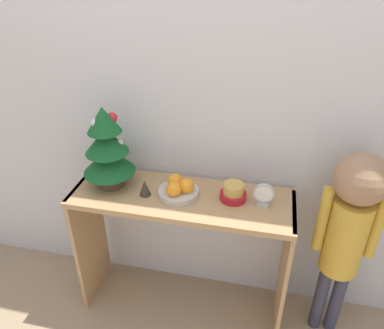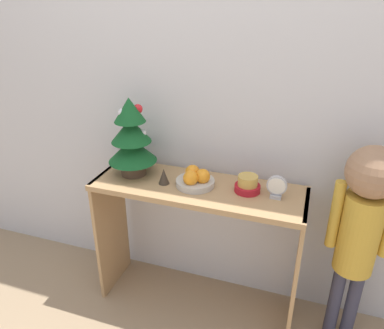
{
  "view_description": "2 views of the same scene",
  "coord_description": "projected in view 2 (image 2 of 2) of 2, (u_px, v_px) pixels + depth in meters",
  "views": [
    {
      "loc": [
        0.38,
        -1.29,
        1.88
      ],
      "look_at": [
        0.06,
        0.15,
        1.0
      ],
      "focal_mm": 35.0,
      "sensor_mm": 36.0,
      "label": 1
    },
    {
      "loc": [
        0.52,
        -1.45,
        1.73
      ],
      "look_at": [
        -0.03,
        0.17,
        0.92
      ],
      "focal_mm": 35.0,
      "sensor_mm": 36.0,
      "label": 2
    }
  ],
  "objects": [
    {
      "name": "console_table",
      "position": [
        198.0,
        217.0,
        2.03
      ],
      "size": [
        1.12,
        0.37,
        0.79
      ],
      "color": "tan",
      "rests_on": "ground_plane"
    },
    {
      "name": "figurine",
      "position": [
        164.0,
        176.0,
        1.96
      ],
      "size": [
        0.06,
        0.06,
        0.09
      ],
      "color": "#382D23",
      "rests_on": "console_table"
    },
    {
      "name": "desk_clock",
      "position": [
        277.0,
        187.0,
        1.82
      ],
      "size": [
        0.1,
        0.04,
        0.12
      ],
      "color": "#B2B2B7",
      "rests_on": "console_table"
    },
    {
      "name": "mini_tree",
      "position": [
        131.0,
        137.0,
        1.99
      ],
      "size": [
        0.26,
        0.26,
        0.43
      ],
      "color": "#4C3828",
      "rests_on": "console_table"
    },
    {
      "name": "child_figure",
      "position": [
        363.0,
        218.0,
        1.74
      ],
      "size": [
        0.29,
        0.24,
        1.11
      ],
      "color": "#38384C",
      "rests_on": "ground_plane"
    },
    {
      "name": "fruit_bowl",
      "position": [
        195.0,
        179.0,
        1.94
      ],
      "size": [
        0.2,
        0.2,
        0.1
      ],
      "color": "#B7B2A8",
      "rests_on": "console_table"
    },
    {
      "name": "singing_bowl",
      "position": [
        248.0,
        185.0,
        1.89
      ],
      "size": [
        0.13,
        0.13,
        0.09
      ],
      "color": "#AD1923",
      "rests_on": "console_table"
    },
    {
      "name": "back_wall",
      "position": [
        212.0,
        88.0,
        1.95
      ],
      "size": [
        7.0,
        0.05,
        2.5
      ],
      "primitive_type": "cube",
      "color": "silver",
      "rests_on": "ground_plane"
    },
    {
      "name": "ground_plane",
      "position": [
        187.0,
        323.0,
        2.13
      ],
      "size": [
        12.0,
        12.0,
        0.0
      ],
      "primitive_type": "plane",
      "color": "#997F60"
    }
  ]
}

